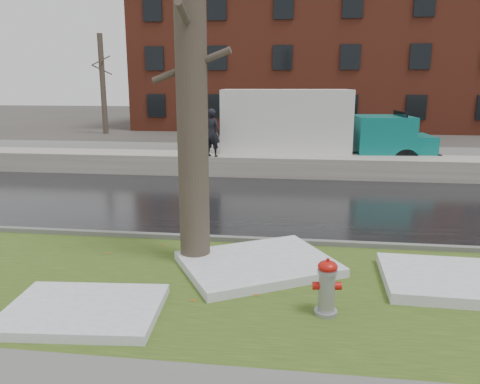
# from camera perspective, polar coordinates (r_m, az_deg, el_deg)

# --- Properties ---
(ground) EXTENTS (120.00, 120.00, 0.00)m
(ground) POSITION_cam_1_polar(r_m,az_deg,el_deg) (9.11, -0.66, -8.35)
(ground) COLOR #47423D
(ground) RESTS_ON ground
(verge) EXTENTS (60.00, 4.50, 0.04)m
(verge) POSITION_cam_1_polar(r_m,az_deg,el_deg) (7.96, -1.96, -11.47)
(verge) COLOR #2D4617
(verge) RESTS_ON ground
(road) EXTENTS (60.00, 7.00, 0.03)m
(road) POSITION_cam_1_polar(r_m,az_deg,el_deg) (13.36, 2.08, -1.26)
(road) COLOR black
(road) RESTS_ON ground
(parking_lot) EXTENTS (60.00, 9.00, 0.03)m
(parking_lot) POSITION_cam_1_polar(r_m,az_deg,el_deg) (21.68, 4.23, 4.28)
(parking_lot) COLOR slate
(parking_lot) RESTS_ON ground
(curb) EXTENTS (60.00, 0.15, 0.14)m
(curb) POSITION_cam_1_polar(r_m,az_deg,el_deg) (10.01, 0.16, -5.90)
(curb) COLOR slate
(curb) RESTS_ON ground
(snowbank) EXTENTS (60.00, 1.60, 0.75)m
(snowbank) POSITION_cam_1_polar(r_m,az_deg,el_deg) (17.38, 3.41, 3.30)
(snowbank) COLOR #B2ADA3
(snowbank) RESTS_ON ground
(brick_building) EXTENTS (26.00, 12.00, 10.00)m
(brick_building) POSITION_cam_1_polar(r_m,az_deg,el_deg) (38.43, 9.01, 15.45)
(brick_building) COLOR brown
(brick_building) RESTS_ON ground
(bg_tree_left) EXTENTS (1.40, 1.62, 6.50)m
(bg_tree_left) POSITION_cam_1_polar(r_m,az_deg,el_deg) (33.14, -16.39, 12.60)
(bg_tree_left) COLOR brown
(bg_tree_left) RESTS_ON ground
(bg_tree_center) EXTENTS (1.40, 1.62, 6.50)m
(bg_tree_center) POSITION_cam_1_polar(r_m,az_deg,el_deg) (35.14, -4.45, 13.08)
(bg_tree_center) COLOR brown
(bg_tree_center) RESTS_ON ground
(fire_hydrant) EXTENTS (0.42, 0.37, 0.86)m
(fire_hydrant) POSITION_cam_1_polar(r_m,az_deg,el_deg) (6.98, 10.54, -11.05)
(fire_hydrant) COLOR #94959B
(fire_hydrant) RESTS_ON verge
(tree) EXTENTS (1.45, 1.73, 6.98)m
(tree) POSITION_cam_1_polar(r_m,az_deg,el_deg) (8.43, -5.97, 14.57)
(tree) COLOR brown
(tree) RESTS_ON verge
(box_truck) EXTENTS (9.40, 2.72, 3.11)m
(box_truck) POSITION_cam_1_polar(r_m,az_deg,el_deg) (18.46, 8.61, 7.73)
(box_truck) COLOR black
(box_truck) RESTS_ON ground
(worker) EXTENTS (0.72, 0.59, 1.71)m
(worker) POSITION_cam_1_polar(r_m,az_deg,el_deg) (16.88, -3.43, 7.22)
(worker) COLOR black
(worker) RESTS_ON snowbank
(snow_patch_near) EXTENTS (3.25, 3.02, 0.16)m
(snow_patch_near) POSITION_cam_1_polar(r_m,az_deg,el_deg) (8.63, 2.18, -8.74)
(snow_patch_near) COLOR white
(snow_patch_near) RESTS_ON verge
(snow_patch_far) EXTENTS (2.32, 1.77, 0.14)m
(snow_patch_far) POSITION_cam_1_polar(r_m,az_deg,el_deg) (7.38, -18.50, -13.49)
(snow_patch_far) COLOR white
(snow_patch_far) RESTS_ON verge
(snow_patch_side) EXTENTS (2.86, 1.89, 0.18)m
(snow_patch_side) POSITION_cam_1_polar(r_m,az_deg,el_deg) (8.77, 26.25, -9.73)
(snow_patch_side) COLOR white
(snow_patch_side) RESTS_ON verge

